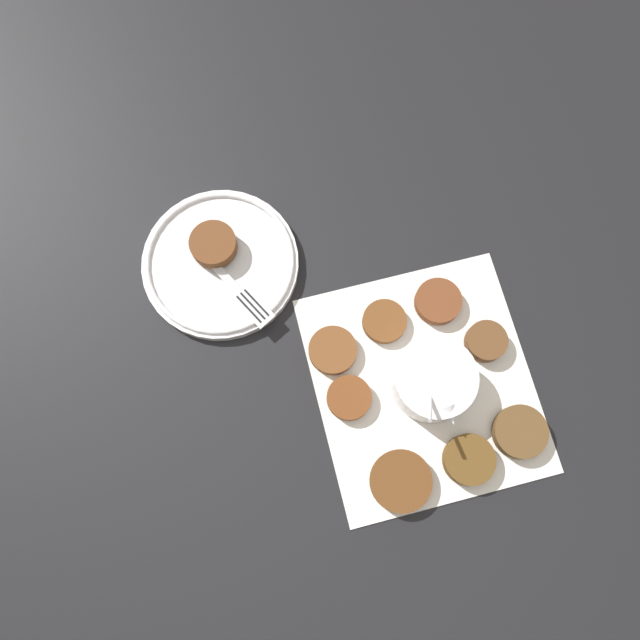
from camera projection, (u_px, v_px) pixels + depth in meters
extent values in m
plane|color=black|center=(446.00, 395.00, 0.87)|extent=(4.00, 4.00, 0.00)
cube|color=silver|center=(424.00, 384.00, 0.87)|extent=(0.35, 0.32, 0.00)
cylinder|color=silver|center=(433.00, 380.00, 0.84)|extent=(0.11, 0.11, 0.06)
cylinder|color=orange|center=(432.00, 381.00, 0.85)|extent=(0.09, 0.09, 0.03)
cone|color=silver|center=(451.00, 416.00, 0.81)|extent=(0.03, 0.02, 0.02)
cylinder|color=silver|center=(432.00, 402.00, 0.81)|extent=(0.06, 0.04, 0.08)
cylinder|color=brown|center=(384.00, 321.00, 0.88)|extent=(0.06, 0.06, 0.01)
cylinder|color=brown|center=(520.00, 432.00, 0.84)|extent=(0.07, 0.07, 0.02)
cylinder|color=brown|center=(438.00, 302.00, 0.89)|extent=(0.07, 0.07, 0.02)
cylinder|color=brown|center=(349.00, 398.00, 0.86)|extent=(0.06, 0.06, 0.02)
cylinder|color=brown|center=(401.00, 481.00, 0.83)|extent=(0.08, 0.08, 0.02)
cylinder|color=brown|center=(333.00, 350.00, 0.87)|extent=(0.07, 0.07, 0.01)
cylinder|color=brown|center=(469.00, 460.00, 0.83)|extent=(0.07, 0.07, 0.02)
cylinder|color=brown|center=(486.00, 341.00, 0.87)|extent=(0.06, 0.06, 0.02)
cylinder|color=silver|center=(221.00, 264.00, 0.91)|extent=(0.23, 0.23, 0.02)
torus|color=silver|center=(220.00, 262.00, 0.90)|extent=(0.22, 0.22, 0.01)
cylinder|color=brown|center=(213.00, 244.00, 0.89)|extent=(0.07, 0.07, 0.02)
cube|color=silver|center=(214.00, 264.00, 0.89)|extent=(0.10, 0.05, 0.00)
cube|color=silver|center=(253.00, 306.00, 0.88)|extent=(0.07, 0.05, 0.00)
cube|color=black|center=(249.00, 309.00, 0.87)|extent=(0.05, 0.02, 0.00)
cube|color=black|center=(253.00, 306.00, 0.87)|extent=(0.05, 0.02, 0.00)
cube|color=black|center=(257.00, 302.00, 0.87)|extent=(0.05, 0.02, 0.00)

